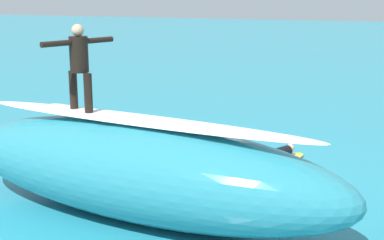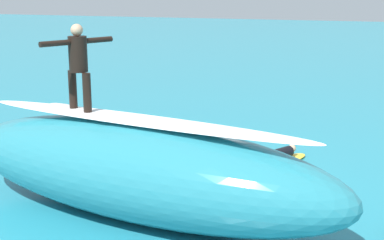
# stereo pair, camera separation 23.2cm
# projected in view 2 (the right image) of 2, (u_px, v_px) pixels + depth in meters

# --- Properties ---
(ground_plane) EXTENTS (120.00, 120.00, 0.00)m
(ground_plane) POSITION_uv_depth(u_px,v_px,m) (196.00, 180.00, 12.73)
(ground_plane) COLOR teal
(wave_crest) EXTENTS (8.66, 3.64, 1.90)m
(wave_crest) POSITION_uv_depth(u_px,v_px,m) (138.00, 170.00, 10.49)
(wave_crest) COLOR teal
(wave_crest) RESTS_ON ground_plane
(wave_foam_lip) EXTENTS (7.17, 1.95, 0.08)m
(wave_foam_lip) POSITION_uv_depth(u_px,v_px,m) (137.00, 120.00, 10.26)
(wave_foam_lip) COLOR white
(wave_foam_lip) RESTS_ON wave_crest
(surfboard_riding) EXTENTS (2.24, 1.46, 0.09)m
(surfboard_riding) POSITION_uv_depth(u_px,v_px,m) (81.00, 112.00, 10.87)
(surfboard_riding) COLOR silver
(surfboard_riding) RESTS_ON wave_crest
(surfer_riding) EXTENTS (0.82, 1.46, 1.68)m
(surfer_riding) POSITION_uv_depth(u_px,v_px,m) (78.00, 61.00, 10.62)
(surfer_riding) COLOR black
(surfer_riding) RESTS_ON surfboard_riding
(surfboard_paddling) EXTENTS (1.49, 1.96, 0.10)m
(surfboard_paddling) POSITION_uv_depth(u_px,v_px,m) (279.00, 161.00, 13.90)
(surfboard_paddling) COLOR yellow
(surfboard_paddling) RESTS_ON ground_plane
(surfer_paddling) EXTENTS (1.03, 1.51, 0.30)m
(surfer_paddling) POSITION_uv_depth(u_px,v_px,m) (276.00, 155.00, 13.78)
(surfer_paddling) COLOR black
(surfer_paddling) RESTS_ON surfboard_paddling
(foam_patch_near) EXTENTS (1.18, 1.26, 0.13)m
(foam_patch_near) POSITION_uv_depth(u_px,v_px,m) (248.00, 183.00, 12.33)
(foam_patch_near) COLOR white
(foam_patch_near) RESTS_ON ground_plane
(foam_patch_mid) EXTENTS (0.83, 0.84, 0.09)m
(foam_patch_mid) POSITION_uv_depth(u_px,v_px,m) (110.00, 150.00, 14.89)
(foam_patch_mid) COLOR white
(foam_patch_mid) RESTS_ON ground_plane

